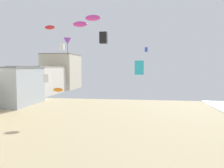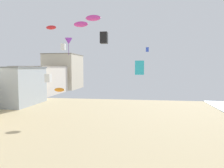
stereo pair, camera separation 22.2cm
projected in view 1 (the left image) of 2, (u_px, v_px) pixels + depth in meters
name	position (u px, v px, depth m)	size (l,w,h in m)	color
boardwalk_hotel_mid	(0.00, 86.00, 54.68)	(17.87, 14.08, 9.62)	#ADB7C1
boardwalk_hotel_far	(40.00, 80.00, 75.76)	(11.52, 21.77, 9.97)	silver
boardwalk_hotel_distant	(62.00, 72.00, 96.58)	(13.68, 17.62, 15.52)	beige
kite_blue_box	(146.00, 50.00, 36.90)	(0.49, 0.49, 0.77)	blue
kite_black_box	(103.00, 38.00, 26.06)	(0.88, 0.88, 1.38)	black
kite_white_box	(47.00, 78.00, 31.63)	(0.78, 0.78, 1.23)	white
kite_purple_delta	(67.00, 41.00, 35.84)	(1.27, 1.27, 2.88)	purple
kite_red_parafoil	(50.00, 27.00, 39.98)	(1.98, 0.55, 0.77)	red
kite_magenta_parafoil	(80.00, 24.00, 29.99)	(2.04, 0.57, 0.79)	#DB3D9E
kite_orange_parafoil	(58.00, 90.00, 40.21)	(1.99, 0.55, 0.77)	orange
kite_magenta_parafoil_2	(93.00, 18.00, 22.82)	(1.65, 0.46, 0.64)	#DB3D9E
kite_cyan_box	(139.00, 68.00, 23.42)	(0.97, 0.97, 1.53)	#2DB7CC
kite_white_box_2	(62.00, 47.00, 39.25)	(0.74, 0.74, 1.16)	white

